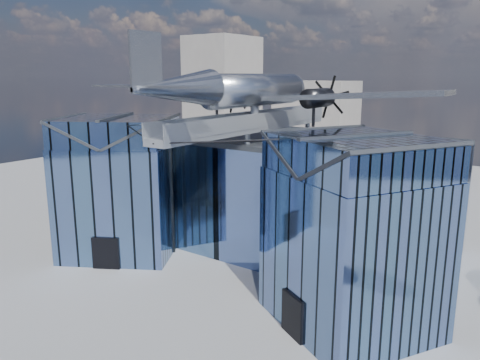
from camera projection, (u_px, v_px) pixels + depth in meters
The scene contains 5 objects.
ground_plane at pixel (225, 275), 36.18m from camera, with size 120.00×120.00×0.00m, color gray.
museum at pixel (266, 191), 39.57m from camera, with size 32.88×24.50×17.60m.
bg_towers at pixel (428, 108), 73.19m from camera, with size 77.00×24.50×26.00m.
tree_plaza_w at pixel (76, 182), 49.50m from camera, with size 4.01×4.01×6.02m.
tree_side_w at pixel (101, 171), 59.41m from camera, with size 3.53×3.53×4.72m.
Camera 1 is at (20.54, -26.69, 15.18)m, focal length 35.00 mm.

